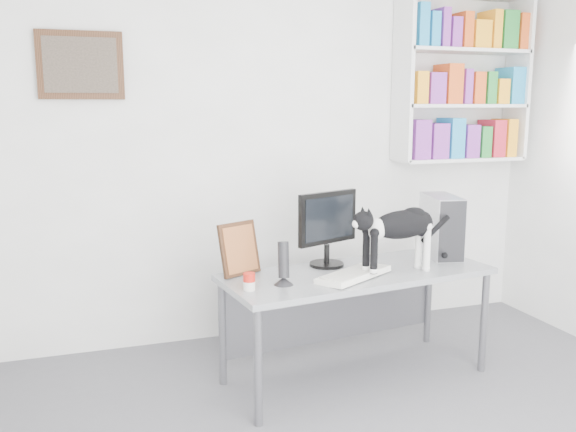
{
  "coord_description": "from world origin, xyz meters",
  "views": [
    {
      "loc": [
        -1.32,
        -2.14,
        1.65
      ],
      "look_at": [
        -0.08,
        1.53,
        0.95
      ],
      "focal_mm": 38.0,
      "sensor_mm": 36.0,
      "label": 1
    }
  ],
  "objects_px": {
    "monitor": "(327,228)",
    "cat": "(399,241)",
    "keyboard": "(354,274)",
    "pc_tower": "(441,226)",
    "soup_can": "(249,282)",
    "bookshelf": "(462,79)",
    "speaker": "(284,263)",
    "desk": "(356,325)",
    "leaning_print": "(239,248)"
  },
  "relations": [
    {
      "from": "keyboard",
      "to": "cat",
      "type": "relative_size",
      "value": 0.78
    },
    {
      "from": "desk",
      "to": "monitor",
      "type": "bearing_deg",
      "value": 119.04
    },
    {
      "from": "desk",
      "to": "monitor",
      "type": "distance_m",
      "value": 0.61
    },
    {
      "from": "speaker",
      "to": "monitor",
      "type": "bearing_deg",
      "value": 46.76
    },
    {
      "from": "keyboard",
      "to": "leaning_print",
      "type": "height_order",
      "value": "leaning_print"
    },
    {
      "from": "desk",
      "to": "monitor",
      "type": "xyz_separation_m",
      "value": [
        -0.13,
        0.17,
        0.57
      ]
    },
    {
      "from": "leaning_print",
      "to": "cat",
      "type": "relative_size",
      "value": 0.5
    },
    {
      "from": "monitor",
      "to": "cat",
      "type": "bearing_deg",
      "value": -61.06
    },
    {
      "from": "desk",
      "to": "speaker",
      "type": "bearing_deg",
      "value": -173.51
    },
    {
      "from": "bookshelf",
      "to": "pc_tower",
      "type": "relative_size",
      "value": 3.11
    },
    {
      "from": "bookshelf",
      "to": "speaker",
      "type": "xyz_separation_m",
      "value": [
        -1.71,
        -0.91,
        -1.05
      ]
    },
    {
      "from": "keyboard",
      "to": "soup_can",
      "type": "xyz_separation_m",
      "value": [
        -0.63,
        -0.05,
        0.03
      ]
    },
    {
      "from": "speaker",
      "to": "soup_can",
      "type": "bearing_deg",
      "value": -160.81
    },
    {
      "from": "leaning_print",
      "to": "cat",
      "type": "bearing_deg",
      "value": -41.7
    },
    {
      "from": "speaker",
      "to": "leaning_print",
      "type": "xyz_separation_m",
      "value": [
        -0.18,
        0.28,
        0.03
      ]
    },
    {
      "from": "bookshelf",
      "to": "cat",
      "type": "distance_m",
      "value": 1.66
    },
    {
      "from": "monitor",
      "to": "keyboard",
      "type": "height_order",
      "value": "monitor"
    },
    {
      "from": "monitor",
      "to": "soup_can",
      "type": "xyz_separation_m",
      "value": [
        -0.59,
        -0.34,
        -0.19
      ]
    },
    {
      "from": "desk",
      "to": "keyboard",
      "type": "bearing_deg",
      "value": -131.07
    },
    {
      "from": "monitor",
      "to": "keyboard",
      "type": "bearing_deg",
      "value": -100.96
    },
    {
      "from": "desk",
      "to": "pc_tower",
      "type": "bearing_deg",
      "value": 7.78
    },
    {
      "from": "monitor",
      "to": "keyboard",
      "type": "relative_size",
      "value": 0.95
    },
    {
      "from": "monitor",
      "to": "cat",
      "type": "relative_size",
      "value": 0.74
    },
    {
      "from": "bookshelf",
      "to": "speaker",
      "type": "bearing_deg",
      "value": -151.94
    },
    {
      "from": "speaker",
      "to": "soup_can",
      "type": "height_order",
      "value": "speaker"
    },
    {
      "from": "desk",
      "to": "cat",
      "type": "bearing_deg",
      "value": -36.26
    },
    {
      "from": "monitor",
      "to": "leaning_print",
      "type": "height_order",
      "value": "monitor"
    },
    {
      "from": "cat",
      "to": "soup_can",
      "type": "bearing_deg",
      "value": 172.3
    },
    {
      "from": "bookshelf",
      "to": "speaker",
      "type": "height_order",
      "value": "bookshelf"
    },
    {
      "from": "bookshelf",
      "to": "monitor",
      "type": "xyz_separation_m",
      "value": [
        -1.33,
        -0.61,
        -0.94
      ]
    },
    {
      "from": "speaker",
      "to": "leaning_print",
      "type": "bearing_deg",
      "value": 131.04
    },
    {
      "from": "bookshelf",
      "to": "soup_can",
      "type": "bearing_deg",
      "value": -153.62
    },
    {
      "from": "keyboard",
      "to": "pc_tower",
      "type": "relative_size",
      "value": 1.25
    },
    {
      "from": "desk",
      "to": "speaker",
      "type": "height_order",
      "value": "speaker"
    },
    {
      "from": "pc_tower",
      "to": "keyboard",
      "type": "bearing_deg",
      "value": -145.43
    },
    {
      "from": "cat",
      "to": "desk",
      "type": "bearing_deg",
      "value": 140.46
    },
    {
      "from": "desk",
      "to": "leaning_print",
      "type": "xyz_separation_m",
      "value": [
        -0.69,
        0.16,
        0.5
      ]
    },
    {
      "from": "bookshelf",
      "to": "monitor",
      "type": "height_order",
      "value": "bookshelf"
    },
    {
      "from": "keyboard",
      "to": "soup_can",
      "type": "distance_m",
      "value": 0.64
    },
    {
      "from": "soup_can",
      "to": "cat",
      "type": "bearing_deg",
      "value": 2.92
    },
    {
      "from": "pc_tower",
      "to": "leaning_print",
      "type": "bearing_deg",
      "value": -165.96
    },
    {
      "from": "bookshelf",
      "to": "keyboard",
      "type": "height_order",
      "value": "bookshelf"
    },
    {
      "from": "keyboard",
      "to": "speaker",
      "type": "height_order",
      "value": "speaker"
    },
    {
      "from": "desk",
      "to": "soup_can",
      "type": "xyz_separation_m",
      "value": [
        -0.71,
        -0.16,
        0.39
      ]
    },
    {
      "from": "speaker",
      "to": "leaning_print",
      "type": "height_order",
      "value": "leaning_print"
    },
    {
      "from": "soup_can",
      "to": "pc_tower",
      "type": "bearing_deg",
      "value": 14.02
    },
    {
      "from": "keyboard",
      "to": "leaning_print",
      "type": "bearing_deg",
      "value": 125.47
    },
    {
      "from": "keyboard",
      "to": "pc_tower",
      "type": "height_order",
      "value": "pc_tower"
    },
    {
      "from": "pc_tower",
      "to": "cat",
      "type": "distance_m",
      "value": 0.56
    },
    {
      "from": "desk",
      "to": "keyboard",
      "type": "height_order",
      "value": "keyboard"
    }
  ]
}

